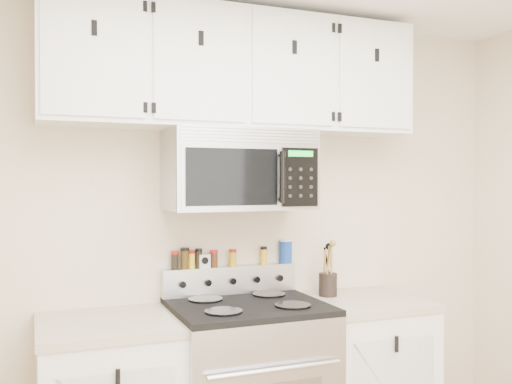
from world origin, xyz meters
The scene contains 14 objects.
back_wall centered at (0.00, 1.75, 1.25)m, with size 3.50×0.01×2.50m, color beige.
base_cabinet_right centered at (0.69, 1.45, 0.46)m, with size 0.64×0.62×0.92m.
microwave centered at (0.00, 1.55, 1.63)m, with size 0.76×0.44×0.42m.
upper_cabinets centered at (0.00, 1.58, 2.15)m, with size 2.00×0.35×0.62m.
utensil_crock centered at (0.54, 1.57, 1.00)m, with size 0.10×0.10×0.30m.
kitchen_timer centered at (-0.15, 1.71, 1.14)m, with size 0.06×0.05×0.07m, color white.
salt_canister centered at (0.34, 1.71, 1.17)m, with size 0.07×0.07×0.13m.
spice_jar_0 centered at (-0.31, 1.71, 1.15)m, with size 0.04×0.04×0.10m.
spice_jar_1 centered at (-0.25, 1.71, 1.16)m, with size 0.05×0.05×0.11m.
spice_jar_2 centered at (-0.22, 1.71, 1.15)m, with size 0.04×0.04×0.10m.
spice_jar_3 centered at (-0.18, 1.71, 1.15)m, with size 0.04×0.04×0.11m.
spice_jar_4 centered at (-0.09, 1.71, 1.15)m, with size 0.04×0.04×0.09m.
spice_jar_5 centered at (0.02, 1.71, 1.15)m, with size 0.04×0.04×0.09m.
spice_jar_6 centered at (0.20, 1.71, 1.15)m, with size 0.04×0.04×0.10m.
Camera 1 is at (-1.02, -1.26, 1.57)m, focal length 40.00 mm.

